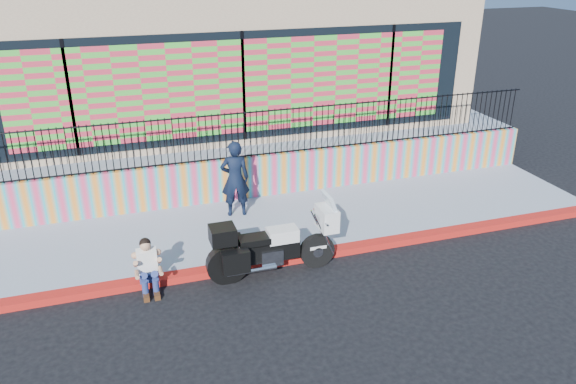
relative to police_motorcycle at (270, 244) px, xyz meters
name	(u,v)px	position (x,y,z in m)	size (l,w,h in m)	color
ground	(294,261)	(0.61, 0.35, -0.69)	(90.00, 90.00, 0.00)	black
red_curb	(294,258)	(0.61, 0.35, -0.61)	(16.00, 0.30, 0.15)	#AA260C
sidewalk	(272,225)	(0.61, 2.00, -0.61)	(16.00, 3.00, 0.15)	#858FA0
mural_wall	(254,176)	(0.61, 3.60, 0.01)	(16.00, 0.20, 1.10)	#EB3D6B
metal_fence	(253,134)	(0.61, 3.60, 1.16)	(15.80, 0.04, 1.20)	black
elevated_platform	(216,125)	(0.61, 8.70, -0.06)	(16.00, 10.00, 1.25)	#858FA0
storefront_building	(213,47)	(0.61, 8.48, 2.56)	(14.00, 8.06, 4.00)	#A1836B
police_motorcycle	(270,244)	(0.00, 0.00, 0.00)	(2.64, 0.87, 1.64)	black
police_officer	(235,179)	(-0.10, 2.66, 0.40)	(0.69, 0.45, 1.88)	black
seated_man	(148,271)	(-2.40, 0.12, -0.24)	(0.54, 0.71, 1.06)	navy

